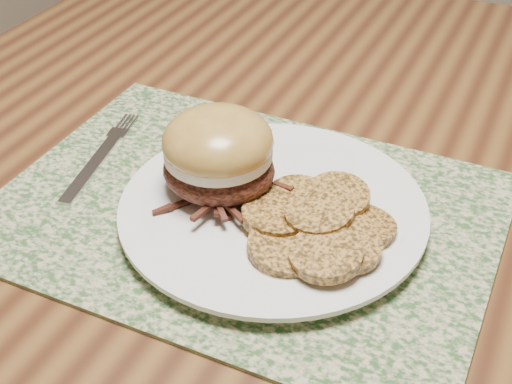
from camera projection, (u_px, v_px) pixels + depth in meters
placemat at (244, 212)px, 0.66m from camera, size 0.45×0.33×0.00m
dinner_plate at (273, 211)px, 0.64m from camera, size 0.26×0.26×0.02m
pork_sandwich at (218, 154)px, 0.63m from camera, size 0.11×0.11×0.08m
roasted_potatoes at (319, 225)px, 0.60m from camera, size 0.15×0.15×0.03m
fork at (102, 155)px, 0.72m from camera, size 0.05×0.17×0.00m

